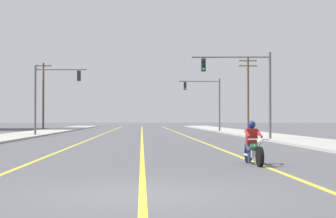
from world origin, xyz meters
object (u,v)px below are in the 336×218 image
motorcycle_with_rider (253,147)px  utility_pole_left_far (43,95)px  utility_pole_right_far (248,91)px  traffic_signal_mid_right (208,97)px  traffic_signal_near_right (247,81)px  traffic_signal_near_left (50,90)px

motorcycle_with_rider → utility_pole_left_far: size_ratio=0.24×
motorcycle_with_rider → utility_pole_right_far: bearing=78.8°
utility_pole_left_far → utility_pole_right_far: bearing=-12.9°
traffic_signal_mid_right → utility_pole_left_far: (-20.89, 11.28, 0.65)m
utility_pole_left_far → motorcycle_with_rider: bearing=-72.8°
traffic_signal_near_right → utility_pole_right_far: size_ratio=0.67×
traffic_signal_mid_right → utility_pole_right_far: utility_pole_right_far is taller
traffic_signal_mid_right → utility_pole_left_far: size_ratio=0.68×
motorcycle_with_rider → traffic_signal_near_left: (-11.76, 29.61, 3.49)m
traffic_signal_mid_right → utility_pole_right_far: size_ratio=0.67×
traffic_signal_near_right → utility_pole_left_far: 41.16m
traffic_signal_near_left → utility_pole_right_far: bearing=41.9°
traffic_signal_mid_right → utility_pole_right_far: 7.78m
utility_pole_right_far → traffic_signal_near_right: bearing=-101.5°
traffic_signal_near_left → utility_pole_left_far: bearing=101.6°
motorcycle_with_rider → traffic_signal_near_right: 19.96m
motorcycle_with_rider → traffic_signal_near_right: bearing=79.3°
traffic_signal_near_right → traffic_signal_mid_right: same height
traffic_signal_near_right → traffic_signal_near_left: 18.52m
traffic_signal_near_left → utility_pole_left_far: utility_pole_left_far is taller
motorcycle_with_rider → traffic_signal_mid_right: (3.92, 43.65, 3.51)m
traffic_signal_near_right → utility_pole_left_far: (-20.60, 35.62, 0.60)m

